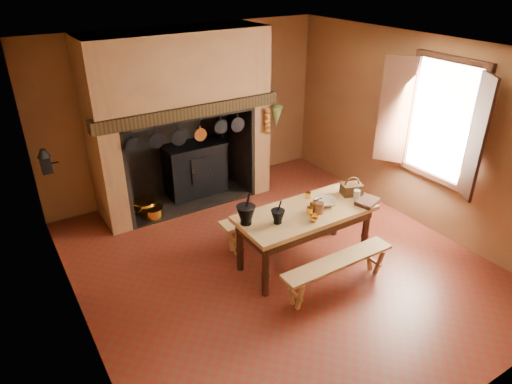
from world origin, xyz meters
TOP-DOWN VIEW (x-y plane):
  - floor at (0.00, 0.00)m, footprint 5.50×5.50m
  - ceiling at (0.00, 0.00)m, footprint 5.50×5.50m
  - back_wall at (0.00, 2.75)m, footprint 5.00×0.02m
  - wall_left at (-2.50, 0.00)m, footprint 0.02×5.50m
  - wall_right at (2.50, 0.00)m, footprint 0.02×5.50m
  - wall_front at (0.00, -2.75)m, footprint 5.00×0.02m
  - chimney_breast at (-0.30, 2.31)m, footprint 2.95×0.96m
  - iron_range at (-0.04, 2.45)m, footprint 1.12×0.55m
  - hearth_pans at (-1.05, 2.22)m, footprint 0.51×0.62m
  - hanging_pans at (-0.34, 1.81)m, footprint 1.92×0.29m
  - onion_string at (1.00, 1.79)m, footprint 0.12×0.10m
  - herb_bunch at (1.18, 1.79)m, footprint 0.20×0.20m
  - window at (2.35, -0.40)m, footprint 0.39×1.75m
  - wall_coffee_mill at (-2.42, 1.55)m, footprint 0.23×0.16m
  - work_table at (0.32, -0.17)m, footprint 1.84×0.82m
  - bench_front at (0.32, -0.85)m, footprint 1.56×0.27m
  - bench_back at (0.32, 0.51)m, footprint 1.73×0.30m
  - mortar_large at (-0.50, -0.03)m, footprint 0.24×0.24m
  - mortar_small at (-0.16, -0.22)m, footprint 0.18×0.18m
  - coffee_grinder at (0.43, -0.23)m, footprint 0.16×0.12m
  - brass_mug_a at (0.31, -0.26)m, footprint 0.10×0.10m
  - brass_mug_b at (0.56, 0.10)m, footprint 0.10×0.10m
  - mixing_bowl at (0.64, -0.18)m, footprint 0.37×0.37m
  - stoneware_crock at (0.43, -0.30)m, footprint 0.15×0.15m
  - glass_jar at (1.07, -0.31)m, footprint 0.12×0.12m
  - wicker_basket at (1.14, -0.13)m, footprint 0.33×0.28m
  - wooden_tray at (1.14, -0.45)m, footprint 0.37×0.31m
  - brass_cup at (0.24, -0.43)m, footprint 0.13×0.13m

SIDE VIEW (x-z plane):
  - floor at x=0.00m, z-range 0.00..0.00m
  - hearth_pans at x=-1.05m, z-range -0.01..0.19m
  - bench_front at x=0.32m, z-range 0.11..0.55m
  - bench_back at x=0.32m, z-range 0.12..0.61m
  - iron_range at x=-0.04m, z-range -0.32..1.28m
  - work_table at x=0.32m, z-range 0.27..1.07m
  - wooden_tray at x=1.14m, z-range 0.80..0.85m
  - mixing_bowl at x=0.64m, z-range 0.80..0.87m
  - brass_mug_b at x=0.56m, z-range 0.80..0.88m
  - brass_cup at x=0.24m, z-range 0.80..0.88m
  - brass_mug_a at x=0.31m, z-range 0.80..0.89m
  - coffee_grinder at x=0.43m, z-range 0.78..0.95m
  - stoneware_crock at x=0.43m, z-range 0.80..0.94m
  - glass_jar at x=1.07m, z-range 0.80..0.95m
  - wicker_basket at x=1.14m, z-range 0.75..1.01m
  - mortar_small at x=-0.16m, z-range 0.75..1.05m
  - mortar_large at x=-0.50m, z-range 0.73..1.14m
  - onion_string at x=1.00m, z-range 1.10..1.56m
  - hanging_pans at x=-0.34m, z-range 1.23..1.50m
  - herb_bunch at x=1.18m, z-range 1.21..1.56m
  - back_wall at x=0.00m, z-range 0.00..2.80m
  - wall_left at x=-2.50m, z-range 0.00..2.80m
  - wall_right at x=2.50m, z-range 0.00..2.80m
  - wall_front at x=0.00m, z-range 0.00..2.80m
  - wall_coffee_mill at x=-2.42m, z-range 1.36..1.67m
  - window at x=2.35m, z-range 0.82..2.58m
  - chimney_breast at x=-0.30m, z-range 0.41..3.21m
  - ceiling at x=0.00m, z-range 2.80..2.80m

